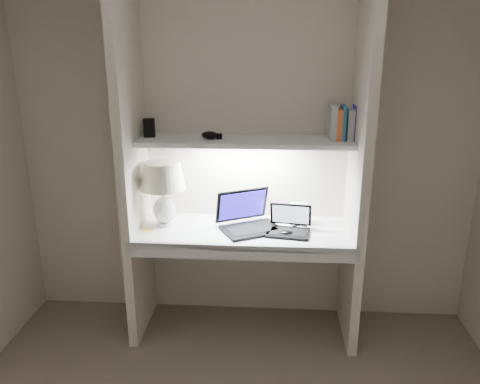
# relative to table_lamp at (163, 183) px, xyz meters

# --- Properties ---
(back_wall) EXTENTS (3.20, 0.01, 2.50)m
(back_wall) POSITION_rel_table_lamp_xyz_m (0.54, 0.24, 0.18)
(back_wall) COLOR beige
(back_wall) RESTS_ON floor
(alcove_panel_left) EXTENTS (0.06, 0.55, 2.50)m
(alcove_panel_left) POSITION_rel_table_lamp_xyz_m (-0.19, -0.03, 0.18)
(alcove_panel_left) COLOR beige
(alcove_panel_left) RESTS_ON floor
(alcove_panel_right) EXTENTS (0.06, 0.55, 2.50)m
(alcove_panel_right) POSITION_rel_table_lamp_xyz_m (1.27, -0.03, 0.18)
(alcove_panel_right) COLOR beige
(alcove_panel_right) RESTS_ON floor
(desk) EXTENTS (1.40, 0.55, 0.04)m
(desk) POSITION_rel_table_lamp_xyz_m (0.54, -0.03, -0.32)
(desk) COLOR white
(desk) RESTS_ON alcove_panel_left
(desk_apron) EXTENTS (1.46, 0.03, 0.10)m
(desk_apron) POSITION_rel_table_lamp_xyz_m (0.54, -0.29, -0.35)
(desk_apron) COLOR silver
(desk_apron) RESTS_ON desk
(shelf) EXTENTS (1.40, 0.36, 0.03)m
(shelf) POSITION_rel_table_lamp_xyz_m (0.54, 0.06, 0.28)
(shelf) COLOR silver
(shelf) RESTS_ON back_wall
(strip_light) EXTENTS (0.60, 0.04, 0.02)m
(strip_light) POSITION_rel_table_lamp_xyz_m (0.54, 0.06, 0.26)
(strip_light) COLOR white
(strip_light) RESTS_ON shelf
(table_lamp) EXTENTS (0.30, 0.30, 0.45)m
(table_lamp) POSITION_rel_table_lamp_xyz_m (0.00, 0.00, 0.00)
(table_lamp) COLOR white
(table_lamp) RESTS_ON desk
(laptop_main) EXTENTS (0.48, 0.46, 0.25)m
(laptop_main) POSITION_rel_table_lamp_xyz_m (0.57, -0.01, -0.24)
(laptop_main) COLOR black
(laptop_main) RESTS_ON desk
(laptop_netbook) EXTENTS (0.31, 0.28, 0.18)m
(laptop_netbook) POSITION_rel_table_lamp_xyz_m (0.84, -0.07, -0.26)
(laptop_netbook) COLOR black
(laptop_netbook) RESTS_ON desk
(speaker) EXTENTS (0.11, 0.08, 0.15)m
(speaker) POSITION_rel_table_lamp_xyz_m (0.91, 0.09, -0.23)
(speaker) COLOR silver
(speaker) RESTS_ON desk
(mouse) EXTENTS (0.11, 0.08, 0.04)m
(mouse) POSITION_rel_table_lamp_xyz_m (0.82, -0.13, -0.28)
(mouse) COLOR black
(mouse) RESTS_ON desk
(cable_coil) EXTENTS (0.14, 0.14, 0.01)m
(cable_coil) POSITION_rel_table_lamp_xyz_m (0.92, -0.00, -0.29)
(cable_coil) COLOR black
(cable_coil) RESTS_ON desk
(sticky_note) EXTENTS (0.09, 0.09, 0.00)m
(sticky_note) POSITION_rel_table_lamp_xyz_m (-0.10, -0.10, -0.30)
(sticky_note) COLOR yellow
(sticky_note) RESTS_ON desk
(book_row) EXTENTS (0.21, 0.15, 0.22)m
(book_row) POSITION_rel_table_lamp_xyz_m (1.19, 0.09, 0.40)
(book_row) COLOR silver
(book_row) RESTS_ON shelf
(shelf_box) EXTENTS (0.08, 0.06, 0.12)m
(shelf_box) POSITION_rel_table_lamp_xyz_m (-0.10, 0.09, 0.36)
(shelf_box) COLOR black
(shelf_box) RESTS_ON shelf
(shelf_gadget) EXTENTS (0.13, 0.11, 0.05)m
(shelf_gadget) POSITION_rel_table_lamp_xyz_m (0.31, 0.05, 0.32)
(shelf_gadget) COLOR black
(shelf_gadget) RESTS_ON shelf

